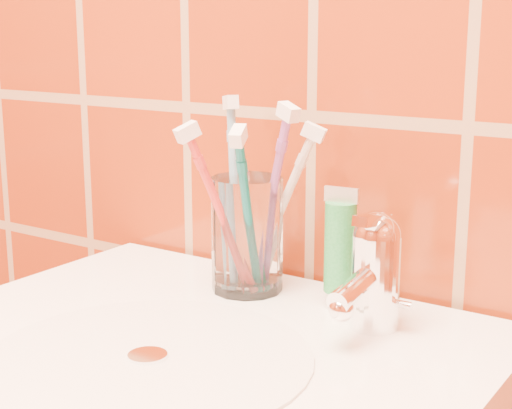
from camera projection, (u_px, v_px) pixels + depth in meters
The scene contains 8 objects.
glass_tumbler at pixel (247, 234), 0.88m from camera, with size 0.08×0.08×0.13m, color white.
toothpaste_tube at pixel (340, 252), 0.82m from camera, with size 0.04×0.03×0.13m.
faucet at pixel (374, 267), 0.76m from camera, with size 0.05×0.11×0.12m.
toothbrush_0 at pixel (221, 213), 0.84m from camera, with size 0.06×0.09×0.20m, color red, non-canonical shape.
toothbrush_1 at pixel (234, 195), 0.88m from camera, with size 0.05×0.04×0.22m, color #6EA1C4, non-canonical shape.
toothbrush_2 at pixel (248, 216), 0.83m from camera, with size 0.05×0.09×0.20m, color #0B5F60, non-canonical shape.
toothbrush_3 at pixel (281, 209), 0.87m from camera, with size 0.09×0.05×0.20m, color silver, non-canonical shape.
toothbrush_4 at pixel (271, 202), 0.85m from camera, with size 0.08×0.05×0.22m, color #884493, non-canonical shape.
Camera 1 is at (0.44, 0.42, 1.14)m, focal length 55.00 mm.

